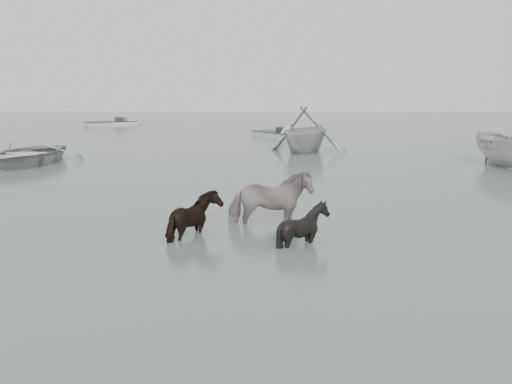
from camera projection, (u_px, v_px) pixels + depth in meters
ground at (259, 262)px, 11.23m from camera, size 140.00×140.00×0.00m
pony_pinto at (270, 190)px, 14.19m from camera, size 2.17×1.17×1.76m
pony_dark at (195, 207)px, 13.04m from camera, size 1.21×1.40×1.36m
pony_black at (304, 214)px, 12.46m from camera, size 1.25×1.13×1.30m
rowboat_lead at (27, 152)px, 25.47m from camera, size 3.91×5.43×1.12m
rowboat_trail at (306, 128)px, 30.06m from camera, size 5.68×6.05×2.55m
boat_small at (506, 148)px, 24.51m from camera, size 1.91×4.39×1.66m
skiff_mid at (278, 132)px, 39.11m from camera, size 4.68×5.72×0.75m
skiff_far at (111, 121)px, 50.95m from camera, size 6.11×4.77×0.75m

